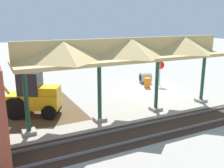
% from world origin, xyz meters
% --- Properties ---
extents(ground_plane, '(120.00, 120.00, 0.00)m').
position_xyz_m(ground_plane, '(0.00, 0.00, 0.00)').
color(ground_plane, '#9E998E').
extents(dirt_work_zone, '(8.23, 7.00, 0.01)m').
position_xyz_m(dirt_work_zone, '(11.07, 0.25, 0.00)').
color(dirt_work_zone, brown).
rests_on(dirt_work_zone, ground).
extents(platform_canopy, '(13.59, 3.20, 4.90)m').
position_xyz_m(platform_canopy, '(4.54, 4.09, 4.17)').
color(platform_canopy, '#9E998E').
rests_on(platform_canopy, ground).
extents(rail_tracks, '(60.00, 2.58, 0.15)m').
position_xyz_m(rail_tracks, '(0.00, 6.70, 0.03)').
color(rail_tracks, slate).
rests_on(rail_tracks, ground).
extents(stop_sign, '(0.61, 0.50, 2.29)m').
position_xyz_m(stop_sign, '(-1.88, -1.33, 1.65)').
color(stop_sign, gray).
rests_on(stop_sign, ground).
extents(backhoe, '(4.95, 3.49, 2.82)m').
position_xyz_m(backhoe, '(10.07, 1.42, 1.27)').
color(backhoe, '#EAB214').
rests_on(backhoe, ground).
extents(concrete_pipe, '(1.25, 1.23, 1.00)m').
position_xyz_m(concrete_pipe, '(-1.19, -2.65, 0.50)').
color(concrete_pipe, '#9E9384').
rests_on(concrete_pipe, ground).
extents(traffic_barrel, '(0.56, 0.56, 0.90)m').
position_xyz_m(traffic_barrel, '(-0.33, -1.05, 0.45)').
color(traffic_barrel, orange).
rests_on(traffic_barrel, ground).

